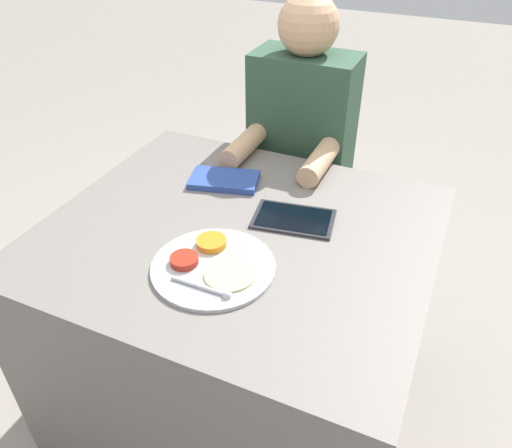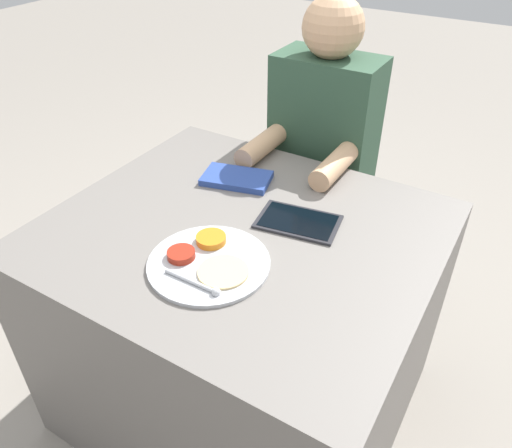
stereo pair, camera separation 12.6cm
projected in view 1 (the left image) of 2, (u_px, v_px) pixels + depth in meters
The scene contains 6 objects.
ground_plane at pixel (242, 398), 1.78m from camera, with size 12.00×12.00×0.00m, color gray.
dining_table at pixel (241, 325), 1.57m from camera, with size 1.03×0.91×0.75m.
thali_tray at pixel (212, 265), 1.21m from camera, with size 0.30×0.30×0.03m.
red_notebook at pixel (224, 180), 1.54m from camera, with size 0.23×0.17×0.02m.
tablet_device at pixel (294, 219), 1.38m from camera, with size 0.24×0.17×0.01m.
person_diner at pixel (299, 176), 1.89m from camera, with size 0.35×0.44×1.24m.
Camera 1 is at (0.49, -0.97, 1.55)m, focal length 35.00 mm.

